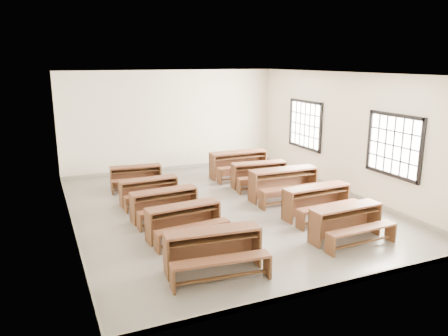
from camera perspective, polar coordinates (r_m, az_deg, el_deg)
name	(u,v)px	position (r m, az deg, el deg)	size (l,w,h in m)	color
room	(228,120)	(10.20, 0.47, 6.30)	(8.50, 8.50, 3.20)	slate
desk_set_0	(214,248)	(7.46, -1.37, -10.35)	(1.71, 1.01, 0.74)	brown
desk_set_1	(184,219)	(8.84, -5.21, -6.65)	(1.58, 0.93, 0.68)	brown
desk_set_2	(165,202)	(9.90, -7.72, -4.47)	(1.56, 0.90, 0.67)	brown
desk_set_3	(149,189)	(11.01, -9.73, -2.75)	(1.46, 0.80, 0.64)	brown
desk_set_4	(136,175)	(12.43, -11.42, -0.95)	(1.47, 0.86, 0.63)	brown
desk_set_5	(347,221)	(9.04, 15.78, -6.63)	(1.57, 0.86, 0.69)	brown
desk_set_6	(318,199)	(10.14, 12.12, -4.04)	(1.66, 0.92, 0.73)	brown
desk_set_7	(284,182)	(11.26, 7.89, -1.81)	(1.82, 0.98, 0.81)	brown
desk_set_8	(259,173)	(12.34, 4.64, -0.62)	(1.63, 0.97, 0.70)	brown
desk_set_9	(239,162)	(13.33, 1.98, 0.75)	(1.77, 0.93, 0.80)	brown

